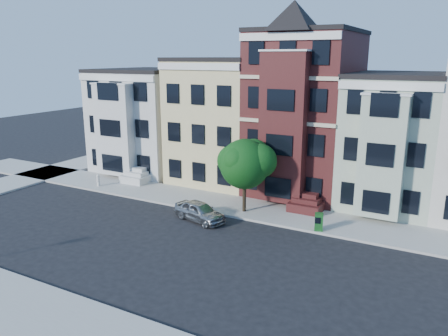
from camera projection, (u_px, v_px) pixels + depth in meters
The scene contains 10 objects.
ground at pixel (213, 261), 22.82m from camera, with size 120.00×120.00×0.00m, color black.
far_sidewalk at pixel (272, 213), 29.62m from camera, with size 60.00×4.00×0.15m, color #9E9B93.
house_white at pixel (151, 121), 40.97m from camera, with size 8.00×9.00×9.00m, color silver.
house_yellow at pixel (226, 121), 37.16m from camera, with size 7.00×9.00×10.00m, color beige.
house_brown at pixel (306, 115), 33.69m from camera, with size 7.00×9.00×12.00m, color #421615.
house_green at pixel (393, 141), 31.07m from camera, with size 6.00×9.00×9.00m, color #A6B39A.
street_tree at pixel (245, 167), 28.96m from camera, with size 5.29×5.29×6.15m, color #145016, non-canonical shape.
parked_car at pixel (200, 211), 28.26m from camera, with size 1.51×3.76×1.28m, color #909498.
newspaper_box at pixel (319, 222), 26.30m from camera, with size 0.49×0.43×1.08m, color #1B6021.
fire_hydrant at pixel (98, 181), 35.41m from camera, with size 0.27×0.27×0.77m, color silver.
Camera 1 is at (10.42, -18.13, 10.37)m, focal length 35.00 mm.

